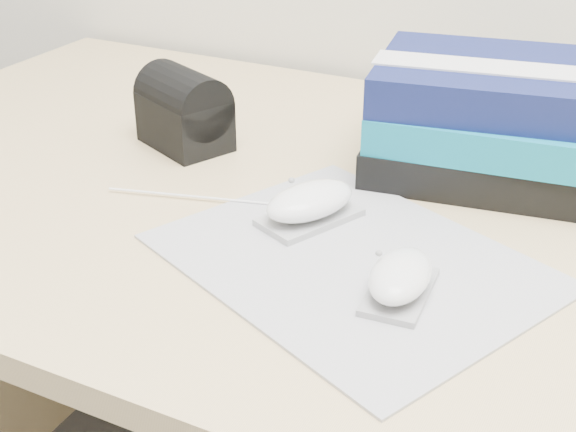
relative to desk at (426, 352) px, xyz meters
The scene contains 7 objects.
desk is the anchor object (origin of this frame).
mousepad 0.31m from the desk, 99.33° to the right, with size 0.36×0.28×0.00m, color gray.
mouse_rear 0.31m from the desk, 126.51° to the right, with size 0.10×0.12×0.05m.
mouse_front 0.35m from the desk, 82.60° to the right, with size 0.06×0.10×0.04m.
usb_cable 0.37m from the desk, 148.20° to the right, with size 0.00×0.00×0.21m, color white.
book_stack 0.31m from the desk, 68.73° to the left, with size 0.30×0.26×0.14m.
pouch 0.45m from the desk, behind, with size 0.14×0.12×0.10m.
Camera 1 is at (0.22, 0.81, 1.14)m, focal length 50.00 mm.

